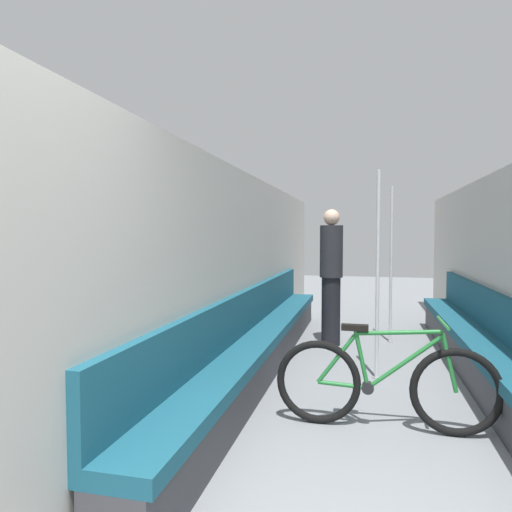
{
  "coord_description": "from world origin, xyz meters",
  "views": [
    {
      "loc": [
        -0.04,
        -1.17,
        1.46
      ],
      "look_at": [
        -1.14,
        3.42,
        1.24
      ],
      "focal_mm": 32.0,
      "sensor_mm": 36.0,
      "label": 1
    }
  ],
  "objects_px": {
    "grab_pole_near": "(391,267)",
    "passenger_standing": "(331,275)",
    "bench_seat_row_right": "(488,357)",
    "grab_pole_far": "(378,278)",
    "bench_seat_row_left": "(260,344)",
    "bicycle": "(385,384)"
  },
  "relations": [
    {
      "from": "bench_seat_row_right",
      "to": "grab_pole_far",
      "type": "bearing_deg",
      "value": 177.45
    },
    {
      "from": "bicycle",
      "to": "passenger_standing",
      "type": "distance_m",
      "value": 2.69
    },
    {
      "from": "bench_seat_row_right",
      "to": "grab_pole_near",
      "type": "bearing_deg",
      "value": 115.32
    },
    {
      "from": "bench_seat_row_right",
      "to": "grab_pole_far",
      "type": "relative_size",
      "value": 2.84
    },
    {
      "from": "bench_seat_row_left",
      "to": "grab_pole_far",
      "type": "relative_size",
      "value": 2.84
    },
    {
      "from": "bicycle",
      "to": "grab_pole_far",
      "type": "distance_m",
      "value": 1.42
    },
    {
      "from": "bench_seat_row_right",
      "to": "grab_pole_far",
      "type": "distance_m",
      "value": 1.26
    },
    {
      "from": "passenger_standing",
      "to": "bicycle",
      "type": "bearing_deg",
      "value": 57.22
    },
    {
      "from": "grab_pole_far",
      "to": "grab_pole_near",
      "type": "bearing_deg",
      "value": 82.57
    },
    {
      "from": "grab_pole_near",
      "to": "passenger_standing",
      "type": "height_order",
      "value": "grab_pole_near"
    },
    {
      "from": "bench_seat_row_left",
      "to": "passenger_standing",
      "type": "relative_size",
      "value": 3.34
    },
    {
      "from": "bicycle",
      "to": "passenger_standing",
      "type": "xyz_separation_m",
      "value": [
        -0.58,
        2.56,
        0.58
      ]
    },
    {
      "from": "bench_seat_row_left",
      "to": "passenger_standing",
      "type": "xyz_separation_m",
      "value": [
        0.65,
        1.35,
        0.63
      ]
    },
    {
      "from": "bicycle",
      "to": "grab_pole_near",
      "type": "distance_m",
      "value": 3.0
    },
    {
      "from": "bicycle",
      "to": "grab_pole_near",
      "type": "height_order",
      "value": "grab_pole_near"
    },
    {
      "from": "bench_seat_row_left",
      "to": "passenger_standing",
      "type": "bearing_deg",
      "value": 64.53
    },
    {
      "from": "bench_seat_row_left",
      "to": "bench_seat_row_right",
      "type": "distance_m",
      "value": 2.23
    },
    {
      "from": "bench_seat_row_right",
      "to": "grab_pole_far",
      "type": "xyz_separation_m",
      "value": [
        -1.03,
        0.05,
        0.73
      ]
    },
    {
      "from": "grab_pole_far",
      "to": "bench_seat_row_right",
      "type": "bearing_deg",
      "value": -2.55
    },
    {
      "from": "bench_seat_row_left",
      "to": "bench_seat_row_right",
      "type": "relative_size",
      "value": 1.0
    },
    {
      "from": "grab_pole_near",
      "to": "bicycle",
      "type": "bearing_deg",
      "value": -93.72
    },
    {
      "from": "bench_seat_row_left",
      "to": "grab_pole_near",
      "type": "distance_m",
      "value": 2.34
    }
  ]
}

